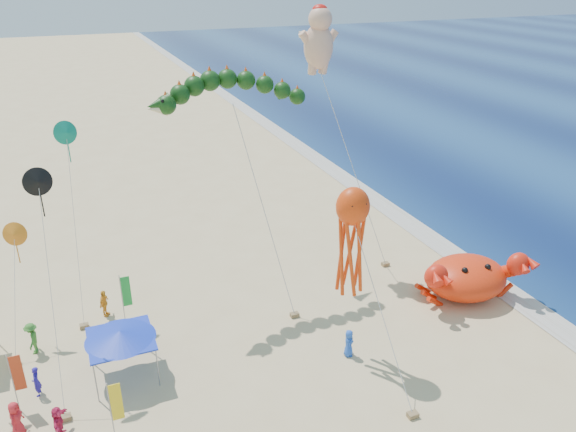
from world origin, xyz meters
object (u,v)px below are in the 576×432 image
(cherub_kite, at_px, (319,39))
(dragon_kite, at_px, (230,96))
(octopus_kite, at_px, (352,233))
(crab_inflatable, at_px, (468,277))
(canopy_blue, at_px, (120,335))

(cherub_kite, bearing_deg, dragon_kite, -161.71)
(cherub_kite, xyz_separation_m, octopus_kite, (-3.19, -10.98, -7.88))
(dragon_kite, height_order, octopus_kite, dragon_kite)
(octopus_kite, bearing_deg, cherub_kite, 73.80)
(crab_inflatable, distance_m, dragon_kite, 18.24)
(cherub_kite, xyz_separation_m, canopy_blue, (-14.54, -8.53, -12.50))
(dragon_kite, xyz_separation_m, canopy_blue, (-8.00, -6.37, -9.91))
(crab_inflatable, height_order, cherub_kite, cherub_kite)
(cherub_kite, relative_size, canopy_blue, 4.90)
(crab_inflatable, height_order, octopus_kite, octopus_kite)
(crab_inflatable, relative_size, octopus_kite, 0.75)
(dragon_kite, bearing_deg, crab_inflatable, -27.71)
(crab_inflatable, relative_size, dragon_kite, 0.53)
(octopus_kite, relative_size, canopy_blue, 2.74)
(dragon_kite, height_order, canopy_blue, dragon_kite)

